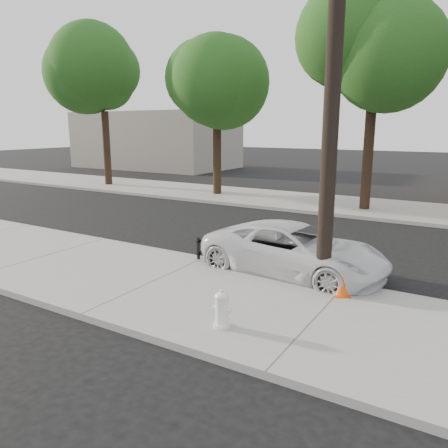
{
  "coord_description": "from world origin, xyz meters",
  "views": [
    {
      "loc": [
        6.51,
        -11.88,
        3.75
      ],
      "look_at": [
        0.21,
        -1.4,
        1.0
      ],
      "focal_mm": 35.0,
      "sensor_mm": 36.0,
      "label": 1
    }
  ],
  "objects_px": {
    "fire_hydrant": "(222,310)",
    "traffic_cone": "(343,282)",
    "police_cruiser": "(294,250)",
    "utility_pole": "(333,79)"
  },
  "relations": [
    {
      "from": "fire_hydrant",
      "to": "traffic_cone",
      "type": "relative_size",
      "value": 1.05
    },
    {
      "from": "police_cruiser",
      "to": "traffic_cone",
      "type": "distance_m",
      "value": 1.96
    },
    {
      "from": "utility_pole",
      "to": "traffic_cone",
      "type": "xyz_separation_m",
      "value": [
        0.52,
        -0.2,
        -4.24
      ]
    },
    {
      "from": "utility_pole",
      "to": "fire_hydrant",
      "type": "distance_m",
      "value": 5.18
    },
    {
      "from": "utility_pole",
      "to": "fire_hydrant",
      "type": "xyz_separation_m",
      "value": [
        -0.95,
        -2.84,
        -4.23
      ]
    },
    {
      "from": "fire_hydrant",
      "to": "police_cruiser",
      "type": "bearing_deg",
      "value": 81.28
    },
    {
      "from": "police_cruiser",
      "to": "traffic_cone",
      "type": "xyz_separation_m",
      "value": [
        1.59,
        -1.13,
        -0.2
      ]
    },
    {
      "from": "police_cruiser",
      "to": "traffic_cone",
      "type": "height_order",
      "value": "police_cruiser"
    },
    {
      "from": "utility_pole",
      "to": "police_cruiser",
      "type": "height_order",
      "value": "utility_pole"
    },
    {
      "from": "traffic_cone",
      "to": "police_cruiser",
      "type": "bearing_deg",
      "value": 144.64
    }
  ]
}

